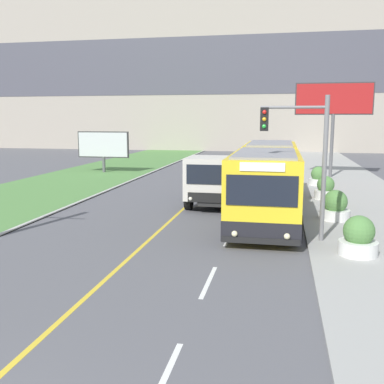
{
  "coord_description": "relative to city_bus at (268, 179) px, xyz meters",
  "views": [
    {
      "loc": [
        4.55,
        -3.44,
        4.29
      ],
      "look_at": [
        1.1,
        13.78,
        1.4
      ],
      "focal_mm": 42.0,
      "sensor_mm": 36.0,
      "label": 1
    }
  ],
  "objects": [
    {
      "name": "planter_round_far",
      "position": [
        2.92,
        8.77,
        -0.95
      ],
      "size": [
        1.17,
        1.17,
        1.19
      ],
      "color": "silver",
      "rests_on": "sidewalk_right"
    },
    {
      "name": "dump_truck",
      "position": [
        -2.53,
        0.98,
        -0.29
      ],
      "size": [
        2.59,
        6.42,
        2.5
      ],
      "color": "black",
      "rests_on": "ground_plane"
    },
    {
      "name": "planter_round_second",
      "position": [
        2.86,
        -1.3,
        -0.92
      ],
      "size": [
        1.24,
        1.24,
        1.26
      ],
      "color": "silver",
      "rests_on": "sidewalk_right"
    },
    {
      "name": "apartment_block_background",
      "position": [
        -3.96,
        42.47,
        8.98
      ],
      "size": [
        80.0,
        8.04,
        21.05
      ],
      "color": "#A89E8E",
      "rests_on": "ground_plane"
    },
    {
      "name": "traffic_light_mast",
      "position": [
        1.32,
        -4.81,
        1.71
      ],
      "size": [
        2.28,
        0.32,
        5.06
      ],
      "color": "slate",
      "rests_on": "ground_plane"
    },
    {
      "name": "planter_round_third",
      "position": [
        2.91,
        3.74,
        -0.94
      ],
      "size": [
        1.13,
        1.13,
        1.22
      ],
      "color": "silver",
      "rests_on": "sidewalk_right"
    },
    {
      "name": "billboard_large",
      "position": [
        4.1,
        13.18,
        3.81
      ],
      "size": [
        5.37,
        0.24,
        6.79
      ],
      "color": "#59595B",
      "rests_on": "ground_plane"
    },
    {
      "name": "city_bus",
      "position": [
        0.0,
        0.0,
        0.0
      ],
      "size": [
        2.73,
        12.91,
        3.04
      ],
      "color": "yellow",
      "rests_on": "ground_plane"
    },
    {
      "name": "planter_round_near",
      "position": [
        3.01,
        -6.33,
        -0.92
      ],
      "size": [
        1.2,
        1.2,
        1.25
      ],
      "color": "silver",
      "rests_on": "sidewalk_right"
    },
    {
      "name": "car_distant",
      "position": [
        -2.49,
        15.57,
        -0.86
      ],
      "size": [
        1.8,
        4.3,
        1.45
      ],
      "color": "black",
      "rests_on": "ground_plane"
    },
    {
      "name": "billboard_small",
      "position": [
        -13.34,
        13.04,
        0.63
      ],
      "size": [
        4.19,
        0.24,
        3.27
      ],
      "color": "#59595B",
      "rests_on": "ground_plane"
    }
  ]
}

